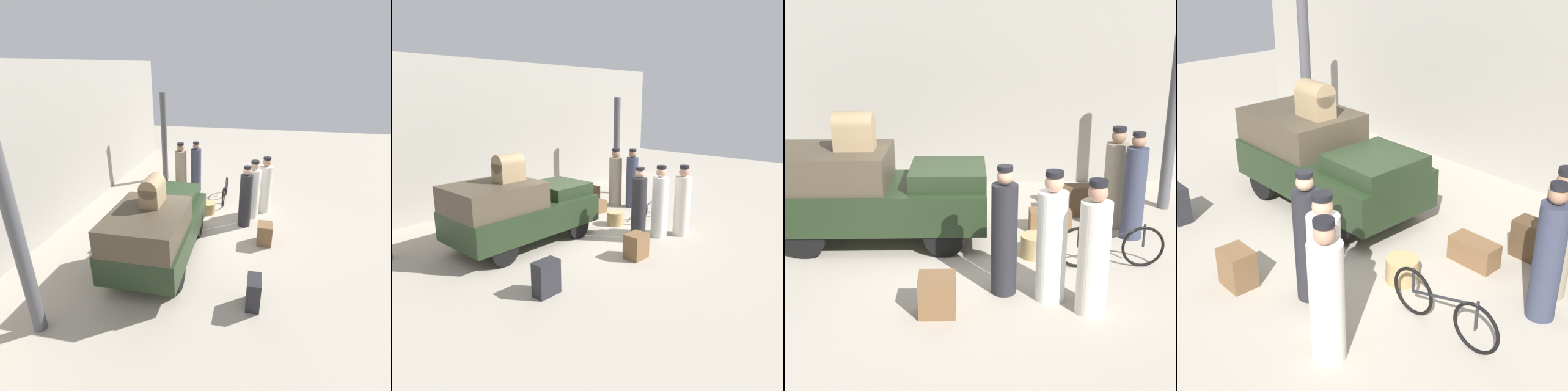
% 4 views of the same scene
% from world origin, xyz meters
% --- Properties ---
extents(ground_plane, '(30.00, 30.00, 0.00)m').
position_xyz_m(ground_plane, '(0.00, 0.00, 0.00)').
color(ground_plane, '#A89E8E').
extents(station_building_facade, '(16.00, 0.15, 4.50)m').
position_xyz_m(station_building_facade, '(0.00, 4.08, 2.25)').
color(station_building_facade, gray).
rests_on(station_building_facade, ground).
extents(canopy_pillar_left, '(0.23, 0.23, 3.41)m').
position_xyz_m(canopy_pillar_left, '(-4.09, 2.20, 1.70)').
color(canopy_pillar_left, '#4C4C51').
rests_on(canopy_pillar_left, ground).
extents(truck, '(3.54, 1.66, 1.58)m').
position_xyz_m(truck, '(-1.61, 0.74, 0.87)').
color(truck, black).
rests_on(truck, ground).
extents(bicycle, '(1.65, 0.04, 0.70)m').
position_xyz_m(bicycle, '(2.16, -0.45, 0.34)').
color(bicycle, black).
rests_on(bicycle, ground).
extents(wicker_basket, '(0.47, 0.47, 0.36)m').
position_xyz_m(wicker_basket, '(1.07, -0.03, 0.18)').
color(wicker_basket, tan).
rests_on(wicker_basket, ground).
extents(porter_standing_middle, '(0.40, 0.40, 1.79)m').
position_xyz_m(porter_standing_middle, '(1.58, -1.75, 0.82)').
color(porter_standing_middle, silver).
rests_on(porter_standing_middle, ground).
extents(conductor_in_dark_uniform, '(0.36, 0.36, 1.82)m').
position_xyz_m(conductor_in_dark_uniform, '(0.49, -1.20, 0.84)').
color(conductor_in_dark_uniform, '#232328').
rests_on(conductor_in_dark_uniform, ground).
extents(porter_lifting_near_truck, '(0.41, 0.41, 1.83)m').
position_xyz_m(porter_lifting_near_truck, '(2.63, 1.22, 0.84)').
color(porter_lifting_near_truck, gray).
rests_on(porter_lifting_near_truck, ground).
extents(porter_carrying_trunk, '(0.37, 0.37, 1.85)m').
position_xyz_m(porter_carrying_trunk, '(2.81, 0.70, 0.85)').
color(porter_carrying_trunk, '#33384C').
rests_on(porter_carrying_trunk, ground).
extents(porter_with_bicycle, '(0.40, 0.40, 1.80)m').
position_xyz_m(porter_with_bicycle, '(1.10, -1.40, 0.83)').
color(porter_with_bicycle, white).
rests_on(porter_with_bicycle, ground).
extents(trunk_wicker_pale, '(0.47, 0.37, 0.55)m').
position_xyz_m(trunk_wicker_pale, '(-0.40, -1.77, 0.28)').
color(trunk_wicker_pale, brown).
rests_on(trunk_wicker_pale, ground).
extents(trunk_umber_medium, '(0.47, 0.27, 0.64)m').
position_xyz_m(trunk_umber_medium, '(-2.78, -1.54, 0.32)').
color(trunk_umber_medium, '#232328').
rests_on(trunk_umber_medium, ground).
extents(suitcase_tan_flat, '(0.73, 0.35, 0.38)m').
position_xyz_m(suitcase_tan_flat, '(1.46, 1.07, 0.19)').
color(suitcase_tan_flat, brown).
rests_on(suitcase_tan_flat, ground).
extents(suitcase_black_upright, '(0.72, 0.35, 0.59)m').
position_xyz_m(suitcase_black_upright, '(2.03, 1.83, 0.29)').
color(suitcase_black_upright, '#4C3823').
rests_on(suitcase_black_upright, ground).
extents(trunk_on_truck_roof, '(0.64, 0.41, 0.62)m').
position_xyz_m(trunk_on_truck_roof, '(-1.83, 0.74, 1.89)').
color(trunk_on_truck_roof, '#937A56').
rests_on(trunk_on_truck_roof, truck).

